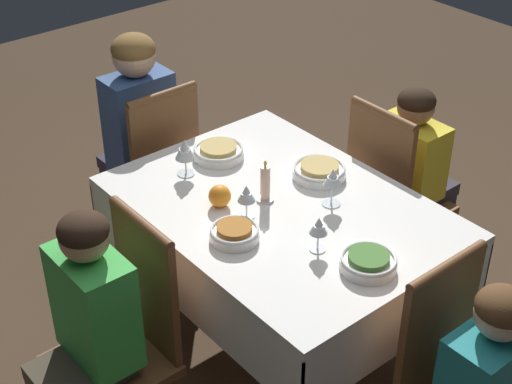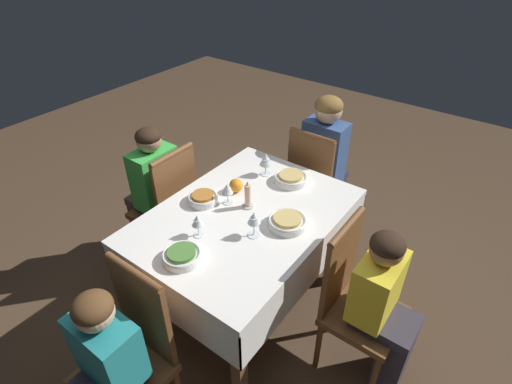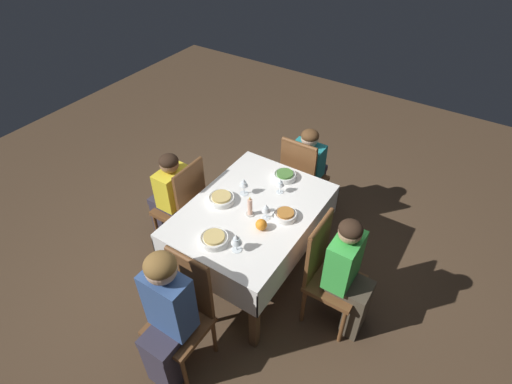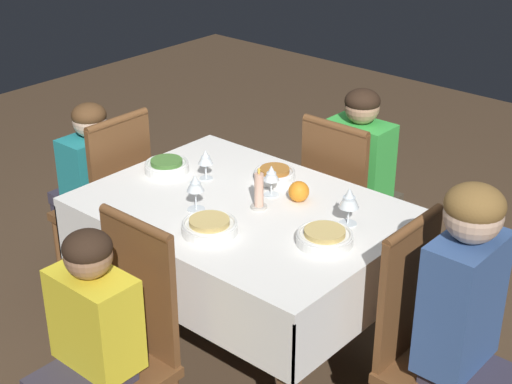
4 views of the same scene
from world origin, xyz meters
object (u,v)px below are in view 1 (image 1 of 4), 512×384
Objects in this scene: bowl_north at (234,233)px; wine_glass_west at (319,227)px; wine_glass_east at (185,151)px; bowl_south at (319,171)px; dining_table at (280,228)px; person_child_green at (83,341)px; person_adult_denim at (136,134)px; bowl_east at (219,152)px; chair_north at (127,335)px; chair_east at (156,173)px; wine_glass_south at (333,179)px; chair_south at (391,195)px; wine_glass_north at (246,195)px; bowl_west at (368,262)px; person_child_yellow at (416,176)px; orange_fruit at (220,196)px; candle_centerpiece at (265,186)px.

bowl_north is 1.31× the size of wine_glass_west.
wine_glass_east reaches higher than bowl_south.
dining_table is 0.36m from wine_glass_west.
wine_glass_west is at bearing 67.87° from person_child_green.
bowl_east is at bearing 94.59° from person_adult_denim.
chair_east is at bearing 141.14° from chair_north.
person_adult_denim is at bearing 8.30° from wine_glass_south.
chair_east is 1.00× the size of chair_south.
wine_glass_north reaches higher than bowl_east.
bowl_north is 0.48m from bowl_west.
person_adult_denim is at bearing 139.83° from person_child_green.
bowl_west is at bearing 89.53° from chair_east.
person_child_yellow is (-0.96, -0.86, -0.11)m from person_adult_denim.
bowl_west is at bearing -149.65° from bowl_north.
dining_table is 7.17× the size of bowl_north.
chair_south reaches higher than wine_glass_south.
bowl_east is 2.47× the size of orange_fruit.
bowl_east is at bearing -9.09° from candle_centerpiece.
wine_glass_west is at bearing -174.88° from wine_glass_east.
person_child_green is at bearing 91.70° from bowl_south.
person_child_green is at bearing -90.00° from chair_north.
bowl_west is at bearing -166.01° from orange_fruit.
chair_east is 4.62× the size of bowl_east.
bowl_east is 0.90m from bowl_west.
person_adult_denim is at bearing 0.81° from dining_table.
person_child_green is 12.60× the size of orange_fruit.
person_child_yellow is 0.65m from bowl_south.
dining_table is at bearing -99.73° from wine_glass_north.
chair_east is at bearing -0.47° from bowl_west.
orange_fruit is (0.61, 0.15, 0.01)m from bowl_west.
bowl_west is at bearing -166.37° from wine_glass_north.
person_adult_denim reaches higher than bowl_west.
bowl_north is at bearing 124.33° from wine_glass_north.
chair_south is at bearing -91.58° from candle_centerpiece.
wine_glass_east is at bearing 48.26° from bowl_south.
orange_fruit is (0.20, -0.09, 0.01)m from bowl_north.
wine_glass_north is 0.69× the size of bowl_west.
chair_north is 6.27× the size of wine_glass_east.
orange_fruit is at bearing 78.34° from bowl_south.
chair_north reaches higher than candle_centerpiece.
wine_glass_east is 0.53m from bowl_south.
wine_glass_south is at bearing -115.39° from wine_glass_north.
person_child_green is 1.11m from bowl_south.
person_child_green reaches higher than candle_centerpiece.
person_child_green is at bearing 92.71° from candle_centerpiece.
person_child_yellow is at bearing -59.75° from bowl_west.
wine_glass_north is 0.63× the size of bowl_south.
dining_table is 6.01× the size of bowl_east.
bowl_west is (-1.47, 0.01, 0.15)m from person_adult_denim.
bowl_south is at bearing -77.58° from dining_table.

